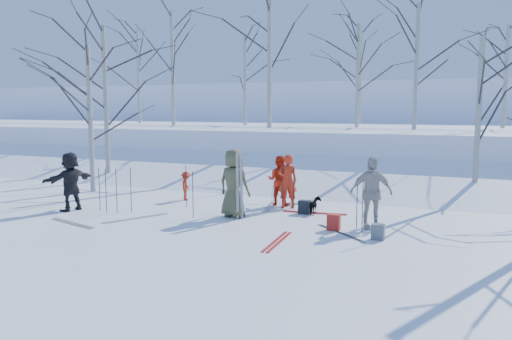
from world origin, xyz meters
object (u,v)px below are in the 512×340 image
at_px(skier_grey_west, 71,181).
at_px(dog, 315,206).
at_px(backpack_red, 334,222).
at_px(backpack_dark, 304,207).
at_px(skier_red_seated, 186,186).
at_px(skier_redor_behind, 279,180).
at_px(skier_olive_center, 234,183).
at_px(skier_cream_east, 371,193).
at_px(skier_red_north, 287,181).
at_px(backpack_grey, 378,232).

bearing_deg(skier_grey_west, dog, 120.30).
bearing_deg(backpack_red, backpack_dark, 128.17).
bearing_deg(skier_red_seated, dog, -118.50).
relative_size(skier_redor_behind, dog, 2.61).
distance_m(backpack_red, backpack_dark, 2.10).
relative_size(skier_olive_center, skier_cream_east, 1.04).
distance_m(dog, backpack_red, 1.91).
height_order(skier_grey_west, dog, skier_grey_west).
xyz_separation_m(skier_redor_behind, backpack_red, (2.48, -2.67, -0.59)).
height_order(skier_redor_behind, backpack_dark, skier_redor_behind).
relative_size(skier_red_north, skier_cream_east, 0.90).
distance_m(skier_redor_behind, dog, 1.90).
relative_size(skier_red_seated, skier_grey_west, 0.55).
relative_size(skier_red_seated, backpack_grey, 2.59).
relative_size(skier_red_seated, skier_cream_east, 0.52).
bearing_deg(backpack_red, skier_grey_west, -175.33).
xyz_separation_m(skier_redor_behind, skier_cream_east, (3.30, -2.06, 0.14)).
bearing_deg(backpack_red, skier_olive_center, 171.58).
bearing_deg(skier_redor_behind, skier_grey_west, 28.37).
height_order(dog, backpack_dark, dog).
bearing_deg(skier_cream_east, skier_red_seated, 140.36).
bearing_deg(skier_redor_behind, dog, 143.31).
bearing_deg(skier_olive_center, backpack_red, 179.55).
height_order(skier_red_seated, backpack_grey, skier_red_seated).
distance_m(skier_grey_west, backpack_dark, 7.15).
bearing_deg(skier_red_seated, skier_grey_west, 118.42).
relative_size(skier_grey_west, dog, 2.93).
bearing_deg(skier_red_seated, backpack_dark, -118.90).
bearing_deg(skier_olive_center, skier_red_north, -110.47).
xyz_separation_m(skier_olive_center, dog, (2.07, 1.20, -0.72)).
bearing_deg(skier_olive_center, skier_redor_behind, -96.29).
xyz_separation_m(skier_red_north, backpack_dark, (0.76, -0.62, -0.65)).
distance_m(skier_grey_west, backpack_red, 8.08).
relative_size(skier_cream_east, backpack_grey, 4.96).
xyz_separation_m(skier_red_north, skier_cream_east, (2.88, -1.67, 0.10)).
xyz_separation_m(skier_redor_behind, skier_red_seated, (-3.19, -0.48, -0.31)).
xyz_separation_m(skier_red_north, dog, (1.08, -0.63, -0.59)).
bearing_deg(skier_red_seated, skier_cream_east, -125.62).
height_order(skier_cream_east, skier_grey_west, skier_cream_east).
height_order(skier_grey_west, backpack_grey, skier_grey_west).
relative_size(skier_cream_east, skier_grey_west, 1.05).
distance_m(skier_olive_center, dog, 2.50).
xyz_separation_m(skier_olive_center, backpack_grey, (4.24, -0.94, -0.79)).
distance_m(skier_redor_behind, skier_grey_west, 6.47).
xyz_separation_m(skier_cream_east, backpack_grey, (0.37, -1.09, -0.75)).
bearing_deg(skier_red_north, skier_redor_behind, -72.82).
distance_m(skier_redor_behind, skier_cream_east, 3.90).
relative_size(skier_grey_west, backpack_red, 4.28).
xyz_separation_m(backpack_red, backpack_dark, (-1.30, 1.65, -0.01)).
xyz_separation_m(skier_grey_west, backpack_red, (8.03, 0.66, -0.69)).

